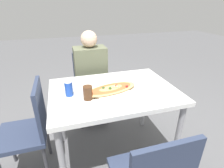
% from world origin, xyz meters
% --- Properties ---
extents(ground_plane, '(14.00, 14.00, 0.00)m').
position_xyz_m(ground_plane, '(0.00, 0.00, 0.00)').
color(ground_plane, '#59595B').
extents(dining_table, '(1.12, 0.79, 0.76)m').
position_xyz_m(dining_table, '(0.00, 0.00, 0.68)').
color(dining_table, white).
rests_on(dining_table, ground_plane).
extents(chair_far_seated, '(0.40, 0.40, 0.90)m').
position_xyz_m(chair_far_seated, '(-0.10, 0.73, 0.51)').
color(chair_far_seated, '#2D3851').
rests_on(chair_far_seated, ground_plane).
extents(chair_side_left, '(0.40, 0.40, 0.90)m').
position_xyz_m(chair_side_left, '(-0.75, 0.00, 0.51)').
color(chair_side_left, '#2D3851').
rests_on(chair_side_left, ground_plane).
extents(person_seated, '(0.37, 0.26, 1.19)m').
position_xyz_m(person_seated, '(-0.10, 0.61, 0.70)').
color(person_seated, '#2D2D38').
rests_on(person_seated, ground_plane).
extents(pizza_main, '(0.52, 0.33, 0.05)m').
position_xyz_m(pizza_main, '(-0.03, -0.03, 0.78)').
color(pizza_main, white).
rests_on(pizza_main, dining_table).
extents(soda_can, '(0.07, 0.07, 0.12)m').
position_xyz_m(soda_can, '(-0.39, -0.00, 0.82)').
color(soda_can, '#1E47B2').
rests_on(soda_can, dining_table).
extents(drink_glass, '(0.08, 0.08, 0.11)m').
position_xyz_m(drink_glass, '(-0.25, -0.10, 0.82)').
color(drink_glass, '#4C2D19').
rests_on(drink_glass, dining_table).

